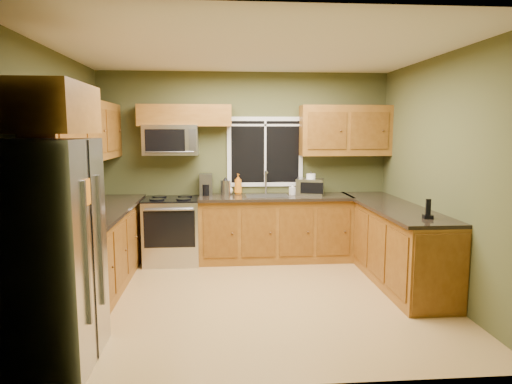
{
  "coord_description": "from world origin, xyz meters",
  "views": [
    {
      "loc": [
        -0.37,
        -4.91,
        1.86
      ],
      "look_at": [
        0.05,
        0.35,
        1.15
      ],
      "focal_mm": 32.0,
      "sensor_mm": 36.0,
      "label": 1
    }
  ],
  "objects": [
    {
      "name": "floor",
      "position": [
        0.0,
        0.0,
        0.0
      ],
      "size": [
        4.2,
        4.2,
        0.0
      ],
      "primitive_type": "plane",
      "color": "tan",
      "rests_on": "ground"
    },
    {
      "name": "ceiling",
      "position": [
        0.0,
        0.0,
        2.7
      ],
      "size": [
        4.2,
        4.2,
        0.0
      ],
      "primitive_type": "plane",
      "rotation": [
        3.14,
        0.0,
        0.0
      ],
      "color": "white",
      "rests_on": "back_wall"
    },
    {
      "name": "back_wall",
      "position": [
        0.0,
        1.8,
        1.35
      ],
      "size": [
        4.2,
        0.0,
        4.2
      ],
      "primitive_type": "plane",
      "rotation": [
        1.57,
        0.0,
        0.0
      ],
      "color": "#484C28",
      "rests_on": "ground"
    },
    {
      "name": "front_wall",
      "position": [
        0.0,
        -1.8,
        1.35
      ],
      "size": [
        4.2,
        0.0,
        4.2
      ],
      "primitive_type": "plane",
      "rotation": [
        -1.57,
        0.0,
        0.0
      ],
      "color": "#484C28",
      "rests_on": "ground"
    },
    {
      "name": "left_wall",
      "position": [
        -2.1,
        0.0,
        1.35
      ],
      "size": [
        0.0,
        3.6,
        3.6
      ],
      "primitive_type": "plane",
      "rotation": [
        1.57,
        0.0,
        1.57
      ],
      "color": "#484C28",
      "rests_on": "ground"
    },
    {
      "name": "right_wall",
      "position": [
        2.1,
        0.0,
        1.35
      ],
      "size": [
        0.0,
        3.6,
        3.6
      ],
      "primitive_type": "plane",
      "rotation": [
        1.57,
        0.0,
        -1.57
      ],
      "color": "#484C28",
      "rests_on": "ground"
    },
    {
      "name": "window",
      "position": [
        0.3,
        1.78,
        1.55
      ],
      "size": [
        1.12,
        0.03,
        1.02
      ],
      "color": "white",
      "rests_on": "back_wall"
    },
    {
      "name": "base_cabinets_left",
      "position": [
        -1.8,
        0.48,
        0.45
      ],
      "size": [
        0.6,
        2.65,
        0.9
      ],
      "primitive_type": "cube",
      "color": "brown",
      "rests_on": "ground"
    },
    {
      "name": "countertop_left",
      "position": [
        -1.78,
        0.48,
        0.92
      ],
      "size": [
        0.65,
        2.65,
        0.04
      ],
      "primitive_type": "cube",
      "color": "black",
      "rests_on": "base_cabinets_left"
    },
    {
      "name": "base_cabinets_back",
      "position": [
        0.42,
        1.5,
        0.45
      ],
      "size": [
        2.17,
        0.6,
        0.9
      ],
      "primitive_type": "cube",
      "color": "brown",
      "rests_on": "ground"
    },
    {
      "name": "countertop_back",
      "position": [
        0.42,
        1.48,
        0.92
      ],
      "size": [
        2.17,
        0.65,
        0.04
      ],
      "primitive_type": "cube",
      "color": "black",
      "rests_on": "base_cabinets_back"
    },
    {
      "name": "base_cabinets_peninsula",
      "position": [
        1.8,
        0.54,
        0.45
      ],
      "size": [
        0.6,
        2.52,
        0.9
      ],
      "color": "brown",
      "rests_on": "ground"
    },
    {
      "name": "countertop_peninsula",
      "position": [
        1.78,
        0.55,
        0.92
      ],
      "size": [
        0.65,
        2.5,
        0.04
      ],
      "primitive_type": "cube",
      "color": "black",
      "rests_on": "base_cabinets_peninsula"
    },
    {
      "name": "upper_cabinets_left",
      "position": [
        -1.94,
        0.48,
        1.86
      ],
      "size": [
        0.33,
        2.65,
        0.72
      ],
      "primitive_type": "cube",
      "color": "brown",
      "rests_on": "left_wall"
    },
    {
      "name": "upper_cabinets_back_left",
      "position": [
        -0.85,
        1.64,
        2.07
      ],
      "size": [
        1.3,
        0.33,
        0.3
      ],
      "primitive_type": "cube",
      "color": "brown",
      "rests_on": "back_wall"
    },
    {
      "name": "upper_cabinets_back_right",
      "position": [
        1.45,
        1.64,
        1.86
      ],
      "size": [
        1.3,
        0.33,
        0.72
      ],
      "primitive_type": "cube",
      "color": "brown",
      "rests_on": "back_wall"
    },
    {
      "name": "upper_cabinet_over_fridge",
      "position": [
        -1.74,
        -1.3,
        2.03
      ],
      "size": [
        0.72,
        0.9,
        0.38
      ],
      "primitive_type": "cube",
      "color": "brown",
      "rests_on": "left_wall"
    },
    {
      "name": "refrigerator",
      "position": [
        -1.74,
        -1.3,
        0.9
      ],
      "size": [
        0.74,
        0.9,
        1.8
      ],
      "color": "#B7B7BC",
      "rests_on": "ground"
    },
    {
      "name": "range",
      "position": [
        -1.05,
        1.47,
        0.47
      ],
      "size": [
        0.76,
        0.69,
        0.94
      ],
      "color": "#B7B7BC",
      "rests_on": "ground"
    },
    {
      "name": "microwave",
      "position": [
        -1.05,
        1.61,
        1.73
      ],
      "size": [
        0.76,
        0.41,
        0.42
      ],
      "color": "#B7B7BC",
      "rests_on": "back_wall"
    },
    {
      "name": "sink",
      "position": [
        0.3,
        1.49,
        0.95
      ],
      "size": [
        0.6,
        0.42,
        0.36
      ],
      "color": "slate",
      "rests_on": "countertop_back"
    },
    {
      "name": "toaster_oven",
      "position": [
        0.92,
        1.52,
        1.06
      ],
      "size": [
        0.44,
        0.39,
        0.23
      ],
      "color": "#B7B7BC",
      "rests_on": "countertop_back"
    },
    {
      "name": "coffee_maker",
      "position": [
        -0.57,
        1.64,
        1.08
      ],
      "size": [
        0.19,
        0.25,
        0.3
      ],
      "color": "slate",
      "rests_on": "countertop_back"
    },
    {
      "name": "kettle",
      "position": [
        -0.29,
        1.65,
        1.06
      ],
      "size": [
        0.16,
        0.16,
        0.26
      ],
      "color": "#B7B7BC",
      "rests_on": "countertop_back"
    },
    {
      "name": "paper_towel_roll",
      "position": [
        0.94,
        1.55,
        1.09
      ],
      "size": [
        0.17,
        0.17,
        0.34
      ],
      "color": "white",
      "rests_on": "countertop_back"
    },
    {
      "name": "soap_bottle_a",
      "position": [
        -0.1,
        1.7,
        1.09
      ],
      "size": [
        0.14,
        0.15,
        0.3
      ],
      "primitive_type": "imported",
      "rotation": [
        0.0,
        0.0,
        0.33
      ],
      "color": "orange",
      "rests_on": "countertop_back"
    },
    {
      "name": "soap_bottle_b",
      "position": [
        0.67,
        1.54,
        1.02
      ],
      "size": [
        0.1,
        0.1,
        0.17
      ],
      "primitive_type": "imported",
      "rotation": [
        0.0,
        0.0,
        0.34
      ],
      "color": "white",
      "rests_on": "countertop_back"
    },
    {
      "name": "soap_bottle_c",
      "position": [
        -0.24,
        1.7,
        1.02
      ],
      "size": [
        0.15,
        0.15,
        0.15
      ],
      "primitive_type": "imported",
      "rotation": [
        0.0,
        0.0,
        0.31
      ],
      "color": "white",
      "rests_on": "countertop_back"
    },
    {
      "name": "cordless_phone",
      "position": [
        1.82,
        -0.33,
        1.0
      ],
      "size": [
        0.11,
        0.11,
        0.21
      ],
      "color": "black",
      "rests_on": "countertop_peninsula"
    }
  ]
}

